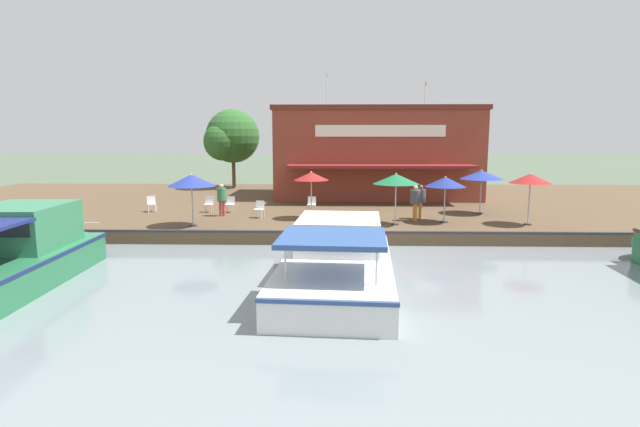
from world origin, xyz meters
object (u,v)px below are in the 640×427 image
at_px(person_mid_patio, 421,198).
at_px(tree_upstream_bank, 230,138).
at_px(cafe_chair_back_row_seat, 259,208).
at_px(patio_umbrella_far_corner, 482,175).
at_px(patio_umbrella_back_row, 311,176).
at_px(person_near_entrance, 415,199).
at_px(cafe_chair_mid_patio, 312,204).
at_px(patio_umbrella_mid_patio_left, 396,179).
at_px(patio_umbrella_near_quay_edge, 445,182).
at_px(cafe_chair_beside_entrance, 230,203).
at_px(waterfront_restaurant, 375,152).
at_px(motorboat_mid_row, 18,255).
at_px(patio_umbrella_by_entrance, 530,179).
at_px(person_at_quay_edge, 222,196).
at_px(patio_umbrella_mid_patio_right, 191,180).
at_px(cafe_chair_facing_river, 209,203).
at_px(cafe_chair_far_corner_seat, 152,203).
at_px(motorboat_second_along, 338,259).

height_order(person_mid_patio, tree_upstream_bank, tree_upstream_bank).
bearing_deg(cafe_chair_back_row_seat, patio_umbrella_far_corner, 98.01).
xyz_separation_m(patio_umbrella_back_row, person_near_entrance, (0.44, 5.07, -1.03)).
bearing_deg(cafe_chair_mid_patio, tree_upstream_bank, -151.24).
bearing_deg(cafe_chair_mid_patio, patio_umbrella_mid_patio_left, 48.04).
height_order(patio_umbrella_near_quay_edge, cafe_chair_mid_patio, patio_umbrella_near_quay_edge).
distance_m(cafe_chair_beside_entrance, person_mid_patio, 10.12).
bearing_deg(cafe_chair_back_row_seat, waterfront_restaurant, 145.62).
bearing_deg(motorboat_mid_row, patio_umbrella_by_entrance, 112.15).
bearing_deg(person_at_quay_edge, patio_umbrella_far_corner, 94.87).
bearing_deg(person_near_entrance, motorboat_mid_row, -57.99).
distance_m(waterfront_restaurant, patio_umbrella_mid_patio_right, 15.24).
xyz_separation_m(cafe_chair_back_row_seat, cafe_chair_facing_river, (-1.80, -3.02, 0.00)).
bearing_deg(waterfront_restaurant, patio_umbrella_back_row, -21.62).
relative_size(patio_umbrella_mid_patio_left, person_at_quay_edge, 1.45).
xyz_separation_m(waterfront_restaurant, cafe_chair_beside_entrance, (7.82, -8.41, -2.51)).
bearing_deg(patio_umbrella_mid_patio_right, cafe_chair_beside_entrance, 169.13).
height_order(patio_umbrella_mid_patio_right, motorboat_mid_row, patio_umbrella_mid_patio_right).
xyz_separation_m(patio_umbrella_by_entrance, cafe_chair_beside_entrance, (-3.48, -14.63, -1.68)).
distance_m(cafe_chair_facing_river, motorboat_mid_row, 11.78).
distance_m(patio_umbrella_mid_patio_right, person_mid_patio, 11.06).
relative_size(waterfront_restaurant, person_near_entrance, 7.76).
bearing_deg(patio_umbrella_mid_patio_left, waterfront_restaurant, -179.70).
height_order(patio_umbrella_near_quay_edge, cafe_chair_beside_entrance, patio_umbrella_near_quay_edge).
height_order(cafe_chair_mid_patio, person_mid_patio, person_mid_patio).
height_order(patio_umbrella_mid_patio_left, motorboat_mid_row, patio_umbrella_mid_patio_left).
distance_m(waterfront_restaurant, cafe_chair_mid_patio, 9.12).
xyz_separation_m(patio_umbrella_back_row, patio_umbrella_far_corner, (-1.90, 8.88, -0.05)).
xyz_separation_m(cafe_chair_back_row_seat, person_mid_patio, (0.12, 8.08, 0.59)).
relative_size(patio_umbrella_near_quay_edge, patio_umbrella_mid_patio_left, 0.92).
height_order(cafe_chair_far_corner_seat, person_mid_patio, person_mid_patio).
bearing_deg(patio_umbrella_near_quay_edge, cafe_chair_back_row_seat, -97.41).
relative_size(patio_umbrella_mid_patio_right, cafe_chair_mid_patio, 2.83).
relative_size(patio_umbrella_mid_patio_left, cafe_chair_back_row_seat, 2.83).
bearing_deg(patio_umbrella_mid_patio_left, cafe_chair_beside_entrance, -113.24).
distance_m(patio_umbrella_by_entrance, motorboat_second_along, 11.77).
relative_size(patio_umbrella_back_row, motorboat_second_along, 0.26).
relative_size(patio_umbrella_mid_patio_right, motorboat_second_along, 0.26).
height_order(patio_umbrella_by_entrance, patio_umbrella_far_corner, patio_umbrella_by_entrance).
bearing_deg(cafe_chair_facing_river, cafe_chair_mid_patio, 89.79).
distance_m(person_near_entrance, motorboat_second_along, 9.34).
height_order(patio_umbrella_back_row, cafe_chair_beside_entrance, patio_umbrella_back_row).
xyz_separation_m(patio_umbrella_mid_patio_right, motorboat_second_along, (6.69, 6.59, -1.92)).
bearing_deg(motorboat_second_along, patio_umbrella_mid_patio_left, 159.78).
bearing_deg(cafe_chair_beside_entrance, cafe_chair_back_row_seat, 46.20).
bearing_deg(patio_umbrella_by_entrance, motorboat_mid_row, -67.85).
bearing_deg(patio_umbrella_mid_patio_right, patio_umbrella_near_quay_edge, 96.51).
xyz_separation_m(person_at_quay_edge, motorboat_mid_row, (9.97, -4.35, -0.73)).
bearing_deg(patio_umbrella_back_row, motorboat_second_along, 8.09).
xyz_separation_m(cafe_chair_back_row_seat, cafe_chair_beside_entrance, (-1.77, -1.85, 0.00)).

